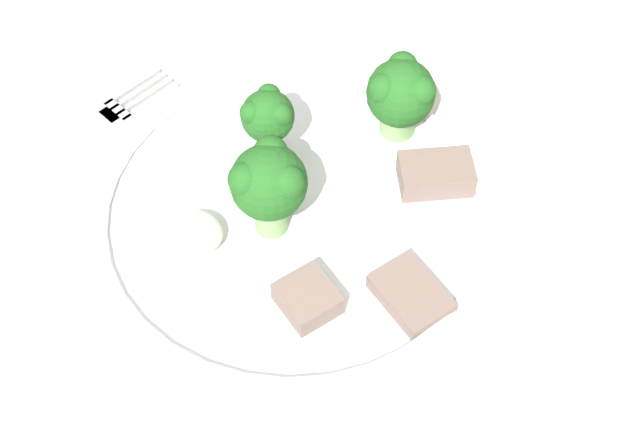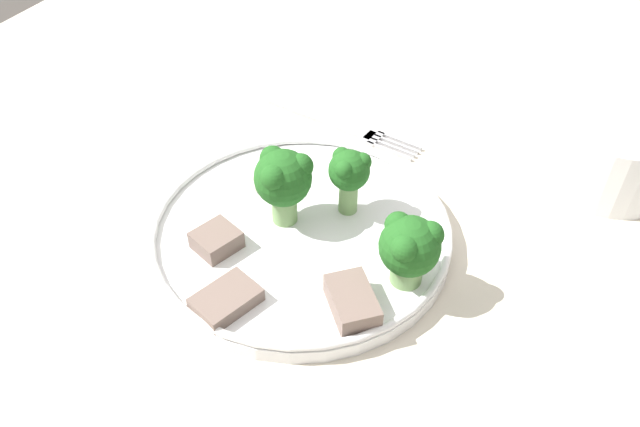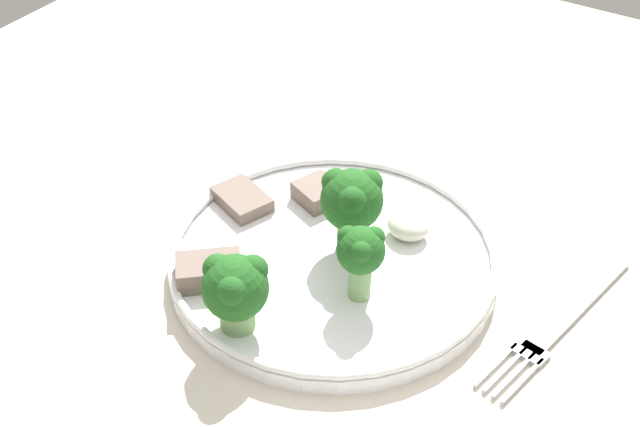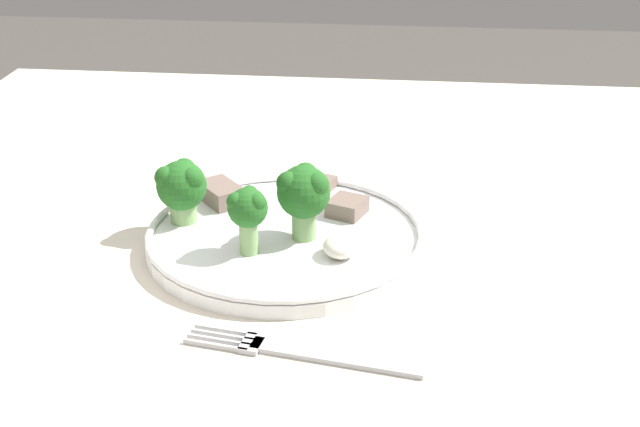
{
  "view_description": "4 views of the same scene",
  "coord_description": "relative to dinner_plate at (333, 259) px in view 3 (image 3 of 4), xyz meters",
  "views": [
    {
      "loc": [
        0.26,
        -0.22,
        1.2
      ],
      "look_at": [
        0.08,
        0.03,
        0.77
      ],
      "focal_mm": 50.0,
      "sensor_mm": 36.0,
      "label": 1
    },
    {
      "loc": [
        0.38,
        0.2,
        1.1
      ],
      "look_at": [
        0.07,
        0.06,
        0.79
      ],
      "focal_mm": 35.0,
      "sensor_mm": 36.0,
      "label": 2
    },
    {
      "loc": [
        -0.2,
        0.45,
        1.19
      ],
      "look_at": [
        0.07,
        0.04,
        0.8
      ],
      "focal_mm": 50.0,
      "sensor_mm": 36.0,
      "label": 3
    },
    {
      "loc": [
        -0.62,
        -0.07,
        1.1
      ],
      "look_at": [
        0.08,
        0.01,
        0.77
      ],
      "focal_mm": 50.0,
      "sensor_mm": 36.0,
      "label": 4
    }
  ],
  "objects": [
    {
      "name": "meat_slice_rear_slice",
      "position": [
        0.06,
        0.07,
        0.01
      ],
      "size": [
        0.05,
        0.05,
        0.02
      ],
      "color": "#756056",
      "rests_on": "dinner_plate"
    },
    {
      "name": "table",
      "position": [
        -0.06,
        -0.03,
        -0.11
      ],
      "size": [
        1.13,
        0.98,
        0.74
      ],
      "color": "beige",
      "rests_on": "ground_plane"
    },
    {
      "name": "fork",
      "position": [
        -0.16,
        -0.04,
        -0.01
      ],
      "size": [
        0.05,
        0.17,
        0.0
      ],
      "color": "#B2B2B7",
      "rests_on": "table"
    },
    {
      "name": "sauce_dollop",
      "position": [
        -0.03,
        -0.05,
        0.01
      ],
      "size": [
        0.03,
        0.03,
        0.02
      ],
      "color": "silver",
      "rests_on": "dinner_plate"
    },
    {
      "name": "meat_slice_front_slice",
      "position": [
        0.05,
        -0.05,
        0.01
      ],
      "size": [
        0.04,
        0.04,
        0.01
      ],
      "color": "#756056",
      "rests_on": "dinner_plate"
    },
    {
      "name": "broccoli_floret_back_left",
      "position": [
        0.02,
        0.09,
        0.04
      ],
      "size": [
        0.05,
        0.04,
        0.06
      ],
      "color": "#7FA866",
      "rests_on": "dinner_plate"
    },
    {
      "name": "broccoli_floret_near_rim_left",
      "position": [
        -0.0,
        -0.02,
        0.05
      ],
      "size": [
        0.05,
        0.05,
        0.07
      ],
      "color": "#7FA866",
      "rests_on": "dinner_plate"
    },
    {
      "name": "dinner_plate",
      "position": [
        0.0,
        0.0,
        0.0
      ],
      "size": [
        0.24,
        0.24,
        0.02
      ],
      "color": "white",
      "rests_on": "table"
    },
    {
      "name": "broccoli_floret_center_left",
      "position": [
        -0.04,
        0.02,
        0.04
      ],
      "size": [
        0.03,
        0.03,
        0.06
      ],
      "color": "#7FA866",
      "rests_on": "dinner_plate"
    },
    {
      "name": "meat_slice_middle_slice",
      "position": [
        0.09,
        -0.01,
        0.01
      ],
      "size": [
        0.05,
        0.05,
        0.01
      ],
      "color": "#756056",
      "rests_on": "dinner_plate"
    }
  ]
}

